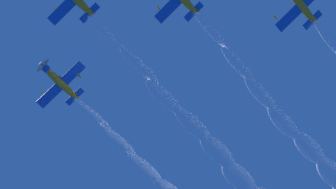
# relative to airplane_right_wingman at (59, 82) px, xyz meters

# --- Properties ---
(airplane_right_wingman) EXTENTS (8.44, 8.81, 4.01)m
(airplane_right_wingman) POSITION_rel_airplane_right_wingman_xyz_m (0.00, 0.00, 0.00)
(airplane_right_wingman) COLOR orange
(airplane_slot_tail) EXTENTS (8.44, 8.71, 4.10)m
(airplane_slot_tail) POSITION_rel_airplane_right_wingman_xyz_m (24.05, -30.39, 0.68)
(airplane_slot_tail) COLOR orange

